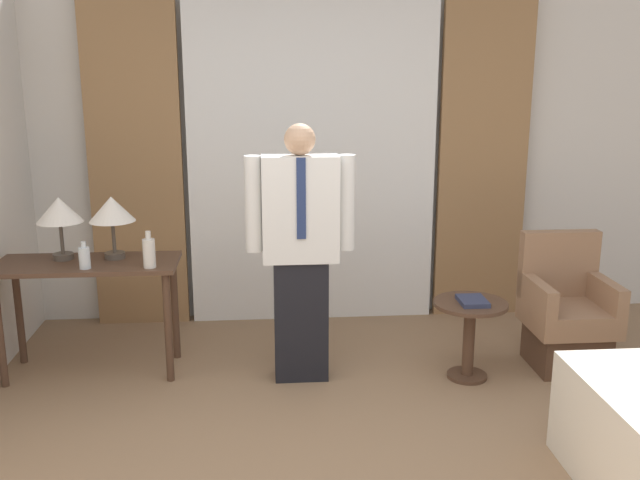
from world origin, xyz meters
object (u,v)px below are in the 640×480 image
(table_lamp_right, at_px, (112,211))
(bottle_by_lamp, at_px, (84,257))
(desk, at_px, (88,281))
(side_table, at_px, (469,326))
(table_lamp_left, at_px, (59,212))
(armchair, at_px, (566,317))
(person, at_px, (301,246))
(book, at_px, (472,301))
(bottle_near_edge, at_px, (149,253))

(table_lamp_right, height_order, bottle_by_lamp, table_lamp_right)
(desk, bearing_deg, side_table, -6.98)
(table_lamp_left, relative_size, armchair, 0.46)
(bottle_by_lamp, bearing_deg, table_lamp_left, 129.99)
(desk, height_order, person, person)
(side_table, bearing_deg, desk, 173.02)
(book, bearing_deg, table_lamp_left, 171.31)
(bottle_by_lamp, bearing_deg, armchair, 0.01)
(desk, relative_size, side_table, 2.24)
(table_lamp_right, bearing_deg, bottle_by_lamp, -121.06)
(bottle_by_lamp, bearing_deg, book, -4.03)
(bottle_by_lamp, height_order, side_table, bottle_by_lamp)
(person, xyz_separation_m, armchair, (1.81, 0.06, -0.56))
(desk, bearing_deg, bottle_by_lamp, -79.76)
(side_table, bearing_deg, table_lamp_right, 170.57)
(person, xyz_separation_m, book, (1.10, -0.12, -0.36))
(table_lamp_left, xyz_separation_m, bottle_near_edge, (0.60, -0.24, -0.22))
(armchair, bearing_deg, person, -178.20)
(desk, bearing_deg, book, -7.46)
(desk, height_order, table_lamp_right, table_lamp_right)
(table_lamp_right, height_order, bottle_near_edge, table_lamp_right)
(table_lamp_left, distance_m, person, 1.59)
(table_lamp_left, distance_m, side_table, 2.78)
(desk, relative_size, bottle_near_edge, 4.97)
(table_lamp_left, xyz_separation_m, bottle_by_lamp, (0.20, -0.23, -0.25))
(table_lamp_left, xyz_separation_m, table_lamp_right, (0.34, 0.00, 0.00))
(bottle_near_edge, height_order, person, person)
(table_lamp_left, xyz_separation_m, book, (2.66, -0.41, -0.54))
(bottle_by_lamp, relative_size, armchair, 0.19)
(armchair, bearing_deg, table_lamp_right, 175.62)
(table_lamp_right, relative_size, person, 0.25)
(desk, xyz_separation_m, book, (2.49, -0.33, -0.10))
(table_lamp_right, xyz_separation_m, side_table, (2.32, -0.38, -0.73))
(book, bearing_deg, table_lamp_right, 170.07)
(desk, relative_size, person, 0.70)
(table_lamp_right, distance_m, person, 1.27)
(desk, xyz_separation_m, armchair, (3.20, -0.15, -0.30))
(table_lamp_left, xyz_separation_m, person, (1.56, -0.29, -0.18))
(table_lamp_left, distance_m, bottle_by_lamp, 0.39)
(table_lamp_left, height_order, table_lamp_right, same)
(armchair, bearing_deg, table_lamp_left, 176.05)
(desk, distance_m, bottle_by_lamp, 0.25)
(desk, xyz_separation_m, table_lamp_right, (0.17, 0.08, 0.45))
(bottle_by_lamp, xyz_separation_m, side_table, (2.46, -0.15, -0.48))
(side_table, xyz_separation_m, book, (0.00, -0.02, 0.18))
(table_lamp_right, distance_m, bottle_near_edge, 0.42)
(table_lamp_right, height_order, side_table, table_lamp_right)
(table_lamp_left, relative_size, bottle_near_edge, 1.76)
(bottle_by_lamp, distance_m, armchair, 3.21)
(desk, bearing_deg, table_lamp_left, 154.39)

